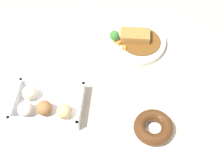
# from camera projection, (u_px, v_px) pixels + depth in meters

# --- Properties ---
(ground_plane) EXTENTS (1.60, 1.60, 0.00)m
(ground_plane) POSITION_uv_depth(u_px,v_px,m) (111.00, 80.00, 0.92)
(ground_plane) COLOR #B2A893
(curry_plate) EXTENTS (0.23, 0.23, 0.06)m
(curry_plate) POSITION_uv_depth(u_px,v_px,m) (132.00, 40.00, 1.00)
(curry_plate) COLOR white
(curry_plate) RESTS_ON ground_plane
(donut_box) EXTENTS (0.20, 0.14, 0.06)m
(donut_box) POSITION_uv_depth(u_px,v_px,m) (46.00, 105.00, 0.83)
(donut_box) COLOR white
(donut_box) RESTS_ON ground_plane
(chocolate_ring_donut) EXTENTS (0.13, 0.13, 0.04)m
(chocolate_ring_donut) POSITION_uv_depth(u_px,v_px,m) (153.00, 127.00, 0.79)
(chocolate_ring_donut) COLOR white
(chocolate_ring_donut) RESTS_ON ground_plane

